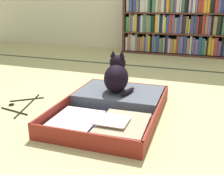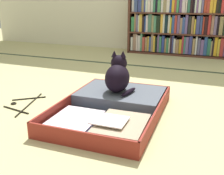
{
  "view_description": "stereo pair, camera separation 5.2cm",
  "coord_description": "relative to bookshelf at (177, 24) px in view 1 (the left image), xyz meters",
  "views": [
    {
      "loc": [
        0.57,
        -1.56,
        0.72
      ],
      "look_at": [
        0.03,
        -0.07,
        0.2
      ],
      "focal_mm": 42.68,
      "sensor_mm": 36.0,
      "label": 1
    },
    {
      "loc": [
        0.62,
        -1.54,
        0.72
      ],
      "look_at": [
        0.03,
        -0.07,
        0.2
      ],
      "focal_mm": 42.68,
      "sensor_mm": 36.0,
      "label": 2
    }
  ],
  "objects": [
    {
      "name": "black_cat",
      "position": [
        -0.15,
        -2.07,
        -0.21
      ],
      "size": [
        0.24,
        0.28,
        0.29
      ],
      "color": "black",
      "rests_on": "open_suitcase"
    },
    {
      "name": "open_suitcase",
      "position": [
        -0.12,
        -2.22,
        -0.37
      ],
      "size": [
        0.65,
        0.92,
        0.1
      ],
      "color": "maroon",
      "rests_on": "ground_plane"
    },
    {
      "name": "bookshelf",
      "position": [
        0.0,
        0.0,
        0.0
      ],
      "size": [
        1.48,
        0.29,
        0.86
      ],
      "color": "#532E22",
      "rests_on": "ground_plane"
    },
    {
      "name": "clothes_hanger",
      "position": [
        -0.77,
        -2.35,
        -0.41
      ],
      "size": [
        0.28,
        0.44,
        0.01
      ],
      "color": "black",
      "rests_on": "ground_plane"
    },
    {
      "name": "ground_plane",
      "position": [
        -0.13,
        -2.24,
        -0.42
      ],
      "size": [
        10.0,
        10.0,
        0.0
      ],
      "primitive_type": "plane",
      "color": "#C4BD82"
    },
    {
      "name": "tatami_border",
      "position": [
        -0.13,
        -0.87,
        -0.41
      ],
      "size": [
        4.8,
        0.05,
        0.0
      ],
      "color": "#354530",
      "rests_on": "ground_plane"
    }
  ]
}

